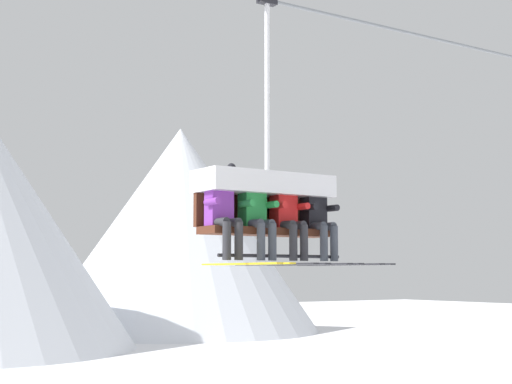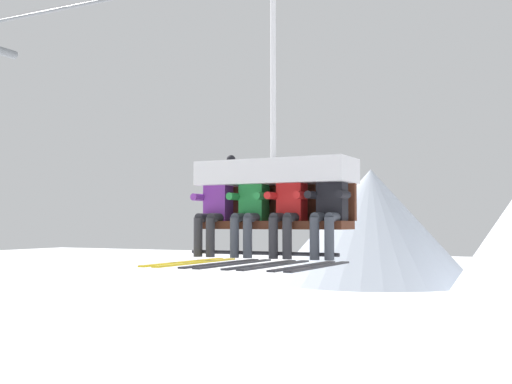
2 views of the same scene
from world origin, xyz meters
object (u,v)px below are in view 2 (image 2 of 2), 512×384
(chairlift_chair, at_px, (276,181))
(skier_green, at_px, (249,208))
(skier_black, at_px, (328,207))
(skier_red, at_px, (288,207))
(skier_purple, at_px, (214,206))

(chairlift_chair, height_order, skier_green, chairlift_chair)
(chairlift_chair, xyz_separation_m, skier_black, (0.77, -0.22, -0.33))
(skier_green, height_order, skier_red, same)
(skier_purple, height_order, skier_red, skier_purple)
(chairlift_chair, bearing_deg, skier_green, -139.33)
(chairlift_chair, xyz_separation_m, skier_red, (0.26, -0.22, -0.33))
(skier_red, bearing_deg, skier_black, 0.00)
(skier_green, relative_size, skier_black, 1.00)
(chairlift_chair, distance_m, skier_black, 0.86)
(skier_green, height_order, skier_black, same)
(skier_purple, relative_size, skier_black, 1.00)
(chairlift_chair, distance_m, skier_red, 0.47)
(chairlift_chair, height_order, skier_red, chairlift_chair)
(skier_green, relative_size, skier_red, 1.00)
(skier_black, bearing_deg, skier_green, 180.00)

